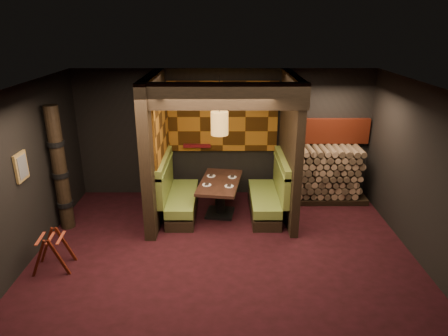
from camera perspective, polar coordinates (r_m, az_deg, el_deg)
floor at (r=6.97m, az=0.02°, el=-12.78°), size 6.50×5.50×0.02m
ceiling at (r=5.91m, az=0.02°, el=11.22°), size 6.50×5.50×0.02m
wall_back at (r=8.91m, az=-0.02°, el=4.94°), size 6.50×0.02×2.85m
wall_front at (r=3.88m, az=0.11°, el=-17.37°), size 6.50×0.02×2.85m
wall_left at (r=7.08m, az=-27.39°, el=-1.60°), size 0.02×5.50×2.85m
wall_right at (r=7.10m, az=27.38°, el=-1.57°), size 0.02×5.50×2.85m
partition_left at (r=7.96m, az=-9.78°, el=2.73°), size 0.20×2.20×2.85m
partition_right at (r=8.00m, az=9.35°, el=2.85°), size 0.15×2.10×2.85m
header_beam at (r=6.63m, az=-0.21°, el=10.22°), size 2.85×0.18×0.44m
tapa_back_panel at (r=8.77m, az=-0.18°, el=7.34°), size 2.40×0.06×1.55m
tapa_side_panel at (r=7.99m, az=-8.91°, el=6.02°), size 0.04×1.85×1.45m
lacquer_shelf at (r=8.90m, az=-3.89°, el=3.21°), size 0.60×0.12×0.07m
booth_bench_left at (r=8.27m, az=-6.70°, el=-4.03°), size 0.68×1.60×1.14m
booth_bench_right at (r=8.27m, az=6.48°, el=-4.02°), size 0.68×1.60×1.14m
dining_table at (r=8.15m, az=-0.60°, el=-3.42°), size 0.97×1.51×0.75m
place_settings at (r=8.06m, az=-0.60°, el=-1.82°), size 0.69×0.72×0.03m
pendant_lamp at (r=7.63m, az=-0.64°, el=6.42°), size 0.33×0.33×1.12m
framed_picture at (r=7.08m, az=-26.98°, el=0.16°), size 0.05×0.36×0.46m
luggage_rack at (r=7.10m, az=-23.30°, el=-10.69°), size 0.66×0.49×0.68m
totem_column at (r=8.01m, az=-22.39°, el=-0.27°), size 0.31×0.31×2.40m
firewood_stack at (r=9.08m, az=14.57°, el=-0.86°), size 1.73×0.70×1.22m
mosaic_header at (r=9.11m, az=14.57°, el=5.13°), size 1.83×0.10×0.56m
bay_front_post at (r=8.26m, az=9.69°, el=3.39°), size 0.08×0.08×2.85m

